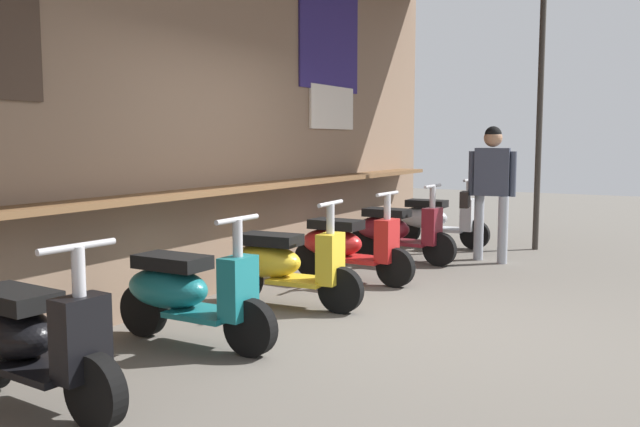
% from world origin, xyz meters
% --- Properties ---
extents(ground_plane, '(29.47, 29.47, 0.00)m').
position_xyz_m(ground_plane, '(0.00, 0.00, 0.00)').
color(ground_plane, '#605B54').
extents(market_stall_facade, '(10.53, 2.48, 3.88)m').
position_xyz_m(market_stall_facade, '(0.00, 1.87, 2.13)').
color(market_stall_facade, '#7F6651').
rests_on(market_stall_facade, ground_plane).
extents(scooter_black, '(0.50, 1.40, 0.97)m').
position_xyz_m(scooter_black, '(-2.61, 1.08, 0.39)').
color(scooter_black, black).
rests_on(scooter_black, ground_plane).
extents(scooter_teal, '(0.46, 1.40, 0.97)m').
position_xyz_m(scooter_teal, '(-1.27, 1.08, 0.39)').
color(scooter_teal, '#197075').
rests_on(scooter_teal, ground_plane).
extents(scooter_yellow, '(0.49, 1.40, 0.97)m').
position_xyz_m(scooter_yellow, '(0.03, 1.08, 0.39)').
color(scooter_yellow, gold).
rests_on(scooter_yellow, ground_plane).
extents(scooter_red, '(0.46, 1.40, 0.97)m').
position_xyz_m(scooter_red, '(1.29, 1.08, 0.39)').
color(scooter_red, red).
rests_on(scooter_red, ground_plane).
extents(scooter_maroon, '(0.46, 1.40, 0.97)m').
position_xyz_m(scooter_maroon, '(2.62, 1.08, 0.39)').
color(scooter_maroon, maroon).
rests_on(scooter_maroon, ground_plane).
extents(scooter_silver, '(0.46, 1.40, 0.97)m').
position_xyz_m(scooter_silver, '(4.02, 1.08, 0.39)').
color(scooter_silver, '#B2B5BA').
rests_on(scooter_silver, ground_plane).
extents(shopper_with_handbag, '(0.34, 0.66, 1.66)m').
position_xyz_m(shopper_with_handbag, '(3.19, 0.07, 1.01)').
color(shopper_with_handbag, '#999EA8').
rests_on(shopper_with_handbag, ground_plane).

